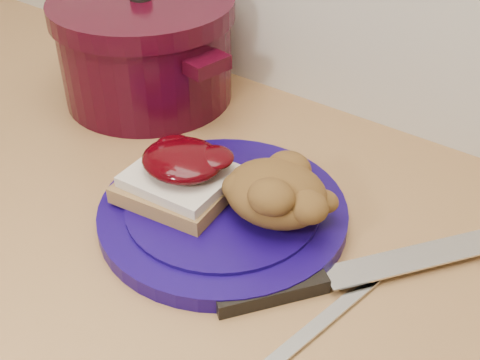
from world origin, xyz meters
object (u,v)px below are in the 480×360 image
Objects in this scene: pepper_grinder at (112,42)px; chef_knife at (311,283)px; dutch_oven at (146,49)px; plate at (223,213)px; butter_knife at (328,317)px.

chef_knife is at bearing -22.41° from pepper_grinder.
plate is at bearing -31.26° from dutch_oven.
pepper_grinder reaches higher than butter_knife.
chef_knife is 1.96× the size of pepper_grinder.
dutch_oven is (-0.42, 0.20, 0.07)m from chef_knife.
plate is 0.15m from chef_knife.
dutch_oven reaches higher than chef_knife.
pepper_grinder reaches higher than plate.
chef_knife is at bearing -25.89° from dutch_oven.
butter_knife is 0.57× the size of dutch_oven.
pepper_grinder is (-0.07, 0.00, -0.01)m from dutch_oven.
butter_knife is (0.18, -0.06, -0.01)m from plate.
chef_knife is 0.04m from butter_knife.
butter_knife is (0.03, -0.02, -0.01)m from chef_knife.
pepper_grinder is at bearing 180.00° from dutch_oven.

